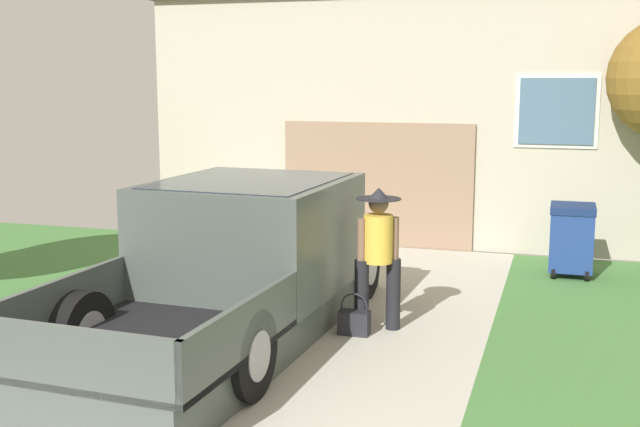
{
  "coord_description": "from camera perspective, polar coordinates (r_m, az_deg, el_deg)",
  "views": [
    {
      "loc": [
        3.29,
        -3.63,
        2.74
      ],
      "look_at": [
        0.75,
        4.62,
        1.27
      ],
      "focal_mm": 44.85,
      "sensor_mm": 36.0,
      "label": 1
    }
  ],
  "objects": [
    {
      "name": "person_with_hat",
      "position": [
        8.7,
        4.16,
        -2.72
      ],
      "size": [
        0.48,
        0.48,
        1.58
      ],
      "rotation": [
        0.0,
        0.0,
        -2.67
      ],
      "color": "black",
      "rests_on": "ground"
    },
    {
      "name": "handbag",
      "position": [
        8.71,
        2.45,
        -7.68
      ],
      "size": [
        0.33,
        0.19,
        0.46
      ],
      "color": "#232328",
      "rests_on": "ground"
    },
    {
      "name": "pickup_truck",
      "position": [
        8.82,
        -5.35,
        -3.47
      ],
      "size": [
        2.2,
        5.44,
        1.64
      ],
      "rotation": [
        0.0,
        0.0,
        -0.05
      ],
      "color": "#464F4A",
      "rests_on": "ground"
    },
    {
      "name": "wheeled_trash_bin",
      "position": [
        11.7,
        17.51,
        -1.62
      ],
      "size": [
        0.6,
        0.72,
        1.0
      ],
      "color": "navy",
      "rests_on": "ground"
    },
    {
      "name": "house_with_garage",
      "position": [
        16.35,
        8.11,
        8.86
      ],
      "size": [
        9.0,
        7.14,
        5.03
      ],
      "color": "#BAB19E",
      "rests_on": "ground"
    }
  ]
}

